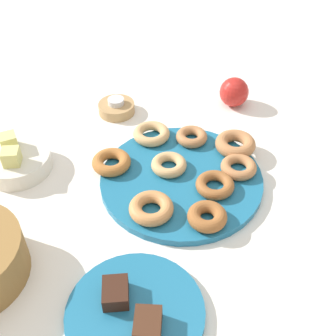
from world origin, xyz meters
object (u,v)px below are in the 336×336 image
(donut_0, at_px, (151,134))
(donut_7, at_px, (239,167))
(brownie_far, at_px, (116,293))
(melon_chunk_left, at_px, (11,157))
(tealight, at_px, (116,101))
(melon_chunk_right, at_px, (9,142))
(donut_1, at_px, (111,162))
(donut_5, at_px, (215,185))
(apple, at_px, (234,92))
(donut_6, at_px, (169,165))
(candle_holder, at_px, (117,108))
(donut_plate, at_px, (181,179))
(cake_plate, at_px, (135,313))
(fruit_bowl, at_px, (17,162))
(donut_2, at_px, (151,208))
(donut_3, at_px, (192,137))
(brownie_near, at_px, (148,325))
(donut_8, at_px, (207,216))
(donut_4, at_px, (235,144))

(donut_0, relative_size, donut_7, 1.11)
(brownie_far, distance_m, melon_chunk_left, 0.40)
(tealight, relative_size, melon_chunk_right, 1.19)
(donut_1, height_order, donut_5, donut_1)
(donut_7, distance_m, apple, 0.29)
(donut_6, height_order, candle_holder, donut_6)
(donut_plate, xyz_separation_m, donut_5, (-0.05, -0.06, 0.02))
(cake_plate, bearing_deg, donut_7, -40.37)
(fruit_bowl, relative_size, apple, 1.98)
(donut_2, height_order, donut_5, donut_2)
(cake_plate, bearing_deg, donut_1, 2.96)
(donut_3, xyz_separation_m, brownie_near, (-0.46, 0.16, 0.00))
(donut_8, relative_size, apple, 1.01)
(brownie_far, distance_m, fruit_bowl, 0.43)
(donut_4, bearing_deg, donut_3, 64.14)
(donut_7, relative_size, fruit_bowl, 0.52)
(fruit_bowl, bearing_deg, donut_plate, -105.45)
(donut_3, bearing_deg, melon_chunk_left, 96.81)
(donut_0, height_order, donut_8, donut_8)
(donut_4, xyz_separation_m, apple, (0.21, -0.05, 0.01))
(donut_3, relative_size, melon_chunk_right, 2.09)
(donut_3, height_order, apple, apple)
(brownie_far, relative_size, apple, 0.68)
(donut_4, bearing_deg, donut_7, 170.52)
(donut_3, relative_size, donut_6, 0.95)
(donut_plate, bearing_deg, fruit_bowl, 74.55)
(donut_3, height_order, donut_5, same)
(donut_plate, height_order, donut_8, donut_8)
(donut_5, height_order, candle_holder, donut_5)
(donut_0, bearing_deg, donut_1, 131.83)
(melon_chunk_left, bearing_deg, donut_7, -98.46)
(melon_chunk_right, bearing_deg, brownie_near, -150.82)
(donut_4, bearing_deg, fruit_bowl, 87.20)
(donut_3, bearing_deg, donut_7, -145.85)
(donut_plate, bearing_deg, donut_2, 140.50)
(donut_8, bearing_deg, donut_3, -3.99)
(donut_2, distance_m, tealight, 0.39)
(candle_holder, relative_size, apple, 1.22)
(donut_4, height_order, donut_5, donut_4)
(candle_holder, bearing_deg, donut_7, -138.86)
(melon_chunk_left, height_order, apple, apple)
(candle_holder, xyz_separation_m, melon_chunk_right, (-0.16, 0.25, 0.04))
(donut_3, height_order, melon_chunk_left, melon_chunk_left)
(donut_8, xyz_separation_m, fruit_bowl, (0.23, 0.39, -0.01))
(donut_0, distance_m, donut_4, 0.20)
(melon_chunk_left, bearing_deg, donut_2, -120.54)
(candle_holder, bearing_deg, donut_6, -158.64)
(donut_5, xyz_separation_m, donut_7, (0.05, -0.06, -0.00))
(donut_plate, xyz_separation_m, donut_0, (0.15, 0.05, 0.02))
(donut_2, distance_m, brownie_near, 0.25)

